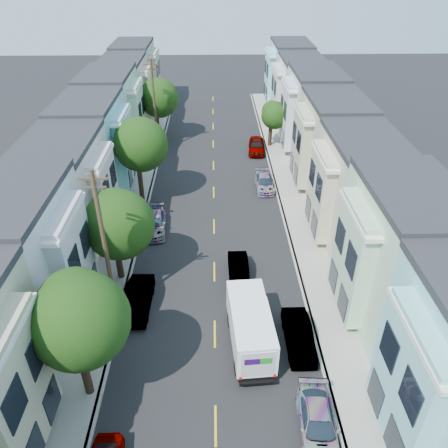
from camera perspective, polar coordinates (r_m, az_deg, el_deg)
name	(u,v)px	position (r m, az deg, el deg)	size (l,w,h in m)	color
ground	(215,334)	(27.37, -1.21, -14.17)	(160.00, 160.00, 0.00)	black
road_slab	(214,208)	(39.18, -1.34, 2.06)	(12.00, 70.00, 0.02)	black
curb_left	(146,209)	(39.63, -10.13, 2.00)	(0.30, 70.00, 0.15)	gray
curb_right	(281,207)	(39.59, 7.46, 2.23)	(0.30, 70.00, 0.15)	gray
sidewalk_left	(132,209)	(39.85, -11.97, 1.97)	(2.60, 70.00, 0.15)	gray
sidewalk_right	(295,207)	(39.81, 9.31, 2.24)	(2.60, 70.00, 0.15)	gray
centerline	(214,208)	(39.18, -1.34, 2.05)	(0.12, 70.00, 0.01)	gold
townhouse_row_left	(89,210)	(40.77, -17.22, 1.77)	(5.00, 70.00, 8.50)	beige
townhouse_row_right	(337,207)	(40.71, 14.57, 2.17)	(5.00, 70.00, 8.50)	beige
tree_b	(78,321)	(21.78, -18.51, -11.90)	(4.70, 4.70, 7.65)	black
tree_c	(118,225)	(29.45, -13.73, -0.13)	(4.70, 4.70, 6.83)	black
tree_d	(140,145)	(38.79, -10.95, 10.10)	(4.70, 4.70, 7.82)	black
tree_e	(158,98)	(52.76, -8.62, 15.94)	(4.49, 4.49, 7.34)	black
tree_far_r	(274,116)	(51.07, 6.54, 13.87)	(3.10, 3.10, 5.26)	black
utility_pole_near	(105,248)	(26.26, -15.26, -2.98)	(1.60, 0.26, 10.00)	#42301E
utility_pole_far	(155,107)	(49.43, -9.06, 14.86)	(1.60, 0.26, 10.00)	#42301E
fedex_truck	(250,327)	(25.68, 3.45, -13.23)	(2.21, 5.75, 2.76)	white
lead_sedan	(239,271)	(30.85, 1.93, -6.10)	(1.38, 3.91, 1.30)	black
parked_left_c	(138,299)	(29.00, -11.12, -9.63)	(1.54, 4.38, 1.46)	#B2B2BF
parked_left_d	(154,223)	(36.33, -9.08, 0.14)	(1.86, 4.43, 1.33)	maroon
parked_right_a	(318,425)	(23.37, 12.17, -24.23)	(1.80, 4.29, 1.29)	slate
parked_right_b	(299,336)	(26.65, 9.72, -14.22)	(1.49, 4.22, 1.41)	silver
parked_right_c	(264,183)	(42.42, 5.29, 5.39)	(1.71, 4.06, 1.22)	black
parked_right_d	(257,146)	(50.32, 4.27, 10.16)	(1.78, 4.65, 1.51)	black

